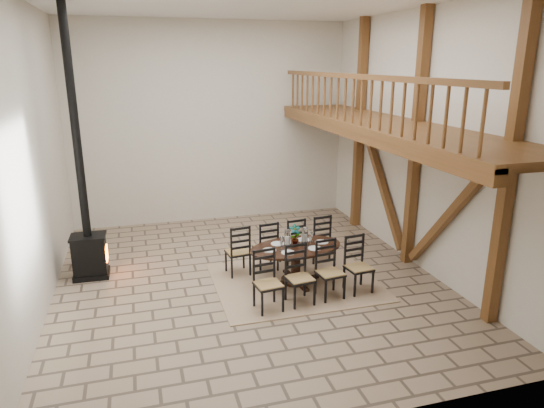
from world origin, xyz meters
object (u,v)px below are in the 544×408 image
object	(u,v)px
dining_table	(296,264)
wood_stove	(86,221)
log_stack	(85,265)
log_basket	(85,257)

from	to	relation	value
dining_table	wood_stove	xyz separation A→B (m)	(-3.71, 1.33, 0.76)
dining_table	log_stack	xyz separation A→B (m)	(-3.84, 1.40, -0.15)
log_stack	dining_table	bearing A→B (deg)	-20.07
dining_table	log_stack	distance (m)	4.09
dining_table	log_stack	bearing A→B (deg)	152.97
wood_stove	log_basket	world-z (taller)	wood_stove
wood_stove	log_stack	world-z (taller)	wood_stove
wood_stove	log_basket	bearing A→B (deg)	105.39
wood_stove	log_stack	bearing A→B (deg)	150.62
dining_table	log_basket	bearing A→B (deg)	146.17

